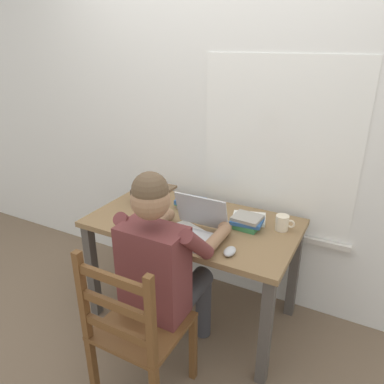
{
  "coord_description": "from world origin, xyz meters",
  "views": [
    {
      "loc": [
        0.96,
        -1.83,
        1.79
      ],
      "look_at": [
        0.02,
        -0.05,
        0.95
      ],
      "focal_mm": 34.05,
      "sensor_mm": 36.0,
      "label": 1
    }
  ],
  "objects_px": {
    "seated_person": "(165,265)",
    "coffee_mug_white": "(282,223)",
    "book_stack_side": "(247,222)",
    "computer_mouse": "(230,251)",
    "coffee_mug_dark": "(136,197)",
    "book_stack_main": "(190,203)",
    "desk": "(193,235)",
    "wooden_chair": "(136,331)",
    "laptop": "(195,228)"
  },
  "relations": [
    {
      "from": "laptop",
      "to": "coffee_mug_white",
      "type": "relative_size",
      "value": 2.82
    },
    {
      "from": "computer_mouse",
      "to": "coffee_mug_dark",
      "type": "distance_m",
      "value": 0.89
    },
    {
      "from": "coffee_mug_dark",
      "to": "book_stack_main",
      "type": "distance_m",
      "value": 0.38
    },
    {
      "from": "coffee_mug_white",
      "to": "coffee_mug_dark",
      "type": "bearing_deg",
      "value": -174.54
    },
    {
      "from": "laptop",
      "to": "computer_mouse",
      "type": "relative_size",
      "value": 3.3
    },
    {
      "from": "seated_person",
      "to": "book_stack_side",
      "type": "distance_m",
      "value": 0.59
    },
    {
      "from": "desk",
      "to": "book_stack_side",
      "type": "relative_size",
      "value": 6.55
    },
    {
      "from": "coffee_mug_dark",
      "to": "book_stack_side",
      "type": "height_order",
      "value": "coffee_mug_dark"
    },
    {
      "from": "coffee_mug_dark",
      "to": "book_stack_side",
      "type": "xyz_separation_m",
      "value": [
        0.81,
        0.03,
        -0.01
      ]
    },
    {
      "from": "desk",
      "to": "seated_person",
      "type": "relative_size",
      "value": 1.06
    },
    {
      "from": "desk",
      "to": "coffee_mug_white",
      "type": "distance_m",
      "value": 0.57
    },
    {
      "from": "seated_person",
      "to": "coffee_mug_white",
      "type": "distance_m",
      "value": 0.76
    },
    {
      "from": "coffee_mug_dark",
      "to": "book_stack_main",
      "type": "height_order",
      "value": "coffee_mug_dark"
    },
    {
      "from": "laptop",
      "to": "coffee_mug_dark",
      "type": "bearing_deg",
      "value": 159.26
    },
    {
      "from": "book_stack_side",
      "to": "seated_person",
      "type": "bearing_deg",
      "value": -117.72
    },
    {
      "from": "desk",
      "to": "computer_mouse",
      "type": "height_order",
      "value": "computer_mouse"
    },
    {
      "from": "wooden_chair",
      "to": "computer_mouse",
      "type": "relative_size",
      "value": 9.36
    },
    {
      "from": "wooden_chair",
      "to": "book_stack_side",
      "type": "bearing_deg",
      "value": 71.18
    },
    {
      "from": "book_stack_side",
      "to": "wooden_chair",
      "type": "bearing_deg",
      "value": -108.82
    },
    {
      "from": "book_stack_main",
      "to": "coffee_mug_dark",
      "type": "bearing_deg",
      "value": -163.88
    },
    {
      "from": "seated_person",
      "to": "laptop",
      "type": "xyz_separation_m",
      "value": [
        0.04,
        0.27,
        0.1
      ]
    },
    {
      "from": "coffee_mug_white",
      "to": "coffee_mug_dark",
      "type": "xyz_separation_m",
      "value": [
        -1.01,
        -0.1,
        0.0
      ]
    },
    {
      "from": "seated_person",
      "to": "book_stack_main",
      "type": "height_order",
      "value": "seated_person"
    },
    {
      "from": "laptop",
      "to": "coffee_mug_dark",
      "type": "distance_m",
      "value": 0.61
    },
    {
      "from": "wooden_chair",
      "to": "computer_mouse",
      "type": "height_order",
      "value": "wooden_chair"
    },
    {
      "from": "book_stack_main",
      "to": "desk",
      "type": "bearing_deg",
      "value": -55.44
    },
    {
      "from": "wooden_chair",
      "to": "computer_mouse",
      "type": "bearing_deg",
      "value": 57.71
    },
    {
      "from": "computer_mouse",
      "to": "laptop",
      "type": "bearing_deg",
      "value": 161.35
    },
    {
      "from": "coffee_mug_dark",
      "to": "book_stack_main",
      "type": "bearing_deg",
      "value": 16.12
    },
    {
      "from": "computer_mouse",
      "to": "wooden_chair",
      "type": "bearing_deg",
      "value": -122.29
    },
    {
      "from": "computer_mouse",
      "to": "book_stack_side",
      "type": "xyz_separation_m",
      "value": [
        -0.02,
        0.33,
        0.02
      ]
    },
    {
      "from": "coffee_mug_white",
      "to": "coffee_mug_dark",
      "type": "height_order",
      "value": "coffee_mug_dark"
    },
    {
      "from": "desk",
      "to": "wooden_chair",
      "type": "relative_size",
      "value": 1.4
    },
    {
      "from": "wooden_chair",
      "to": "coffee_mug_white",
      "type": "xyz_separation_m",
      "value": [
        0.47,
        0.87,
        0.32
      ]
    },
    {
      "from": "coffee_mug_white",
      "to": "book_stack_main",
      "type": "height_order",
      "value": "coffee_mug_white"
    },
    {
      "from": "desk",
      "to": "coffee_mug_dark",
      "type": "xyz_separation_m",
      "value": [
        -0.48,
        0.05,
        0.15
      ]
    },
    {
      "from": "coffee_mug_white",
      "to": "book_stack_side",
      "type": "distance_m",
      "value": 0.21
    },
    {
      "from": "coffee_mug_white",
      "to": "book_stack_main",
      "type": "relative_size",
      "value": 0.58
    },
    {
      "from": "seated_person",
      "to": "laptop",
      "type": "bearing_deg",
      "value": 82.53
    },
    {
      "from": "computer_mouse",
      "to": "coffee_mug_white",
      "type": "distance_m",
      "value": 0.44
    },
    {
      "from": "computer_mouse",
      "to": "coffee_mug_white",
      "type": "xyz_separation_m",
      "value": [
        0.17,
        0.4,
        0.03
      ]
    },
    {
      "from": "desk",
      "to": "seated_person",
      "type": "xyz_separation_m",
      "value": [
        0.06,
        -0.44,
        0.05
      ]
    },
    {
      "from": "book_stack_side",
      "to": "computer_mouse",
      "type": "bearing_deg",
      "value": -86.01
    },
    {
      "from": "coffee_mug_white",
      "to": "book_stack_side",
      "type": "bearing_deg",
      "value": -160.4
    },
    {
      "from": "wooden_chair",
      "to": "book_stack_side",
      "type": "relative_size",
      "value": 4.68
    },
    {
      "from": "seated_person",
      "to": "book_stack_main",
      "type": "distance_m",
      "value": 0.63
    },
    {
      "from": "desk",
      "to": "wooden_chair",
      "type": "xyz_separation_m",
      "value": [
        0.06,
        -0.72,
        -0.17
      ]
    },
    {
      "from": "wooden_chair",
      "to": "coffee_mug_white",
      "type": "bearing_deg",
      "value": 61.6
    },
    {
      "from": "seated_person",
      "to": "coffee_mug_white",
      "type": "height_order",
      "value": "seated_person"
    },
    {
      "from": "seated_person",
      "to": "book_stack_side",
      "type": "bearing_deg",
      "value": 62.28
    }
  ]
}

